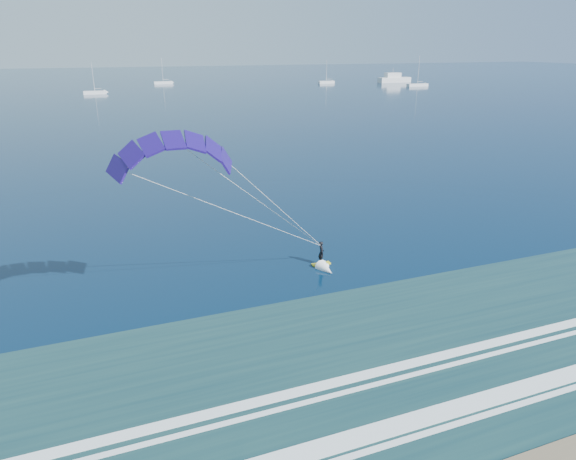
# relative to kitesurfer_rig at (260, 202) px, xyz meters

# --- Properties ---
(kitesurfer_rig) EXTENTS (17.88, 8.96, 13.51)m
(kitesurfer_rig) POSITION_rel_kitesurfer_rig_xyz_m (0.00, 0.00, 0.00)
(kitesurfer_rig) COLOR yellow
(kitesurfer_rig) RESTS_ON ground
(motor_yacht) EXTENTS (16.20, 4.32, 6.54)m
(motor_yacht) POSITION_rel_kitesurfer_rig_xyz_m (130.70, 189.25, -5.22)
(motor_yacht) COLOR white
(motor_yacht) RESTS_ON ground
(sailboat_3) EXTENTS (7.94, 2.40, 11.13)m
(sailboat_3) POSITION_rel_kitesurfer_rig_xyz_m (-5.63, 174.44, -6.30)
(sailboat_3) COLOR white
(sailboat_3) RESTS_ON ground
(sailboat_4) EXTENTS (8.45, 2.40, 11.53)m
(sailboat_4) POSITION_rel_kitesurfer_rig_xyz_m (25.56, 218.73, -6.30)
(sailboat_4) COLOR white
(sailboat_4) RESTS_ON ground
(sailboat_5) EXTENTS (7.60, 2.40, 10.53)m
(sailboat_5) POSITION_rel_kitesurfer_rig_xyz_m (97.18, 194.29, -6.31)
(sailboat_5) COLOR white
(sailboat_5) RESTS_ON ground
(sailboat_6) EXTENTS (9.72, 2.40, 13.03)m
(sailboat_6) POSITION_rel_kitesurfer_rig_xyz_m (126.29, 163.37, -6.29)
(sailboat_6) COLOR white
(sailboat_6) RESTS_ON ground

